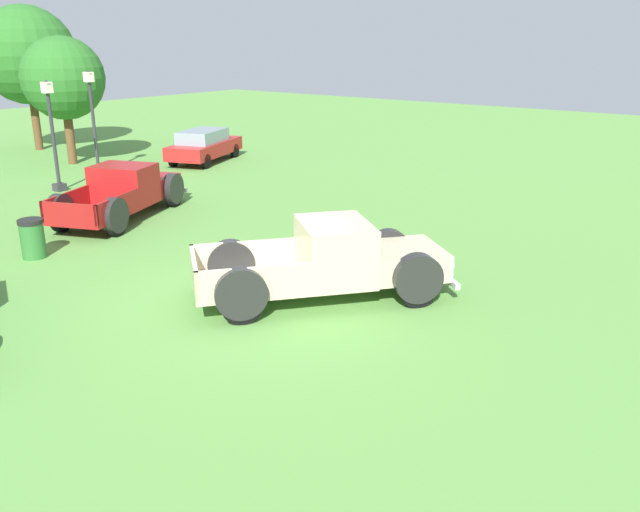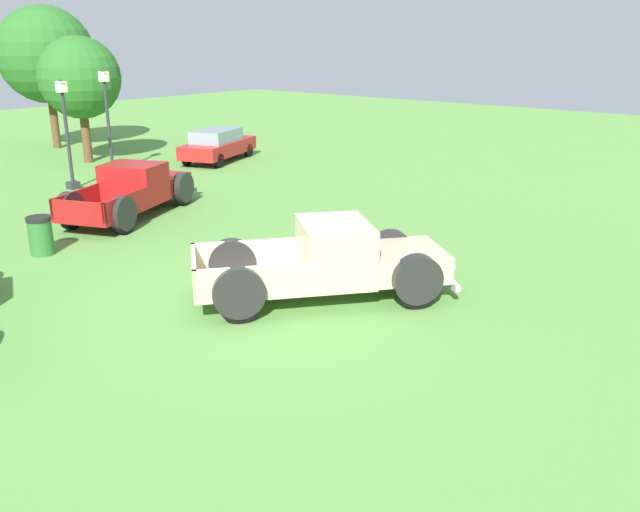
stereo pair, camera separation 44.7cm
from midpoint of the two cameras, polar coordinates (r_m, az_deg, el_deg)
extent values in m
plane|color=#5B9342|center=(13.34, -4.37, -3.86)|extent=(80.00, 80.00, 0.00)
cube|color=#C6B793|center=(13.65, 8.17, -0.45)|extent=(2.19, 2.19, 0.57)
cube|color=silver|center=(13.92, 11.25, -0.24)|extent=(0.94, 1.13, 0.48)
sphere|color=silver|center=(14.46, 10.26, 0.64)|extent=(0.21, 0.21, 0.21)
sphere|color=silver|center=(13.36, 12.18, -0.97)|extent=(0.21, 0.21, 0.21)
cube|color=#C6B793|center=(13.15, 2.29, 0.42)|extent=(2.12, 2.18, 1.18)
cube|color=#8C9EA8|center=(13.23, 4.95, 1.66)|extent=(0.97, 1.18, 0.52)
cube|color=#C6B793|center=(13.05, -5.23, -2.30)|extent=(2.76, 2.70, 0.10)
cube|color=#C6B793|center=(13.71, -5.65, 0.20)|extent=(1.73, 1.43, 0.57)
cube|color=#C6B793|center=(12.17, -4.86, -2.17)|extent=(1.73, 1.43, 0.57)
cube|color=#C6B793|center=(12.88, -9.88, -1.21)|extent=(1.15, 1.39, 0.57)
cylinder|color=black|center=(14.51, 7.01, -0.42)|extent=(0.75, 0.67, 0.78)
cylinder|color=#B7B7BC|center=(14.52, 6.99, -0.41)|extent=(0.40, 0.39, 0.31)
cylinder|color=black|center=(14.45, 7.04, 0.32)|extent=(0.95, 0.85, 0.99)
cylinder|color=black|center=(12.98, 9.36, -2.84)|extent=(0.75, 0.67, 0.78)
cylinder|color=#B7B7BC|center=(12.97, 9.38, -2.86)|extent=(0.40, 0.39, 0.31)
cylinder|color=black|center=(12.91, 9.41, -2.03)|extent=(0.95, 0.85, 0.99)
cylinder|color=black|center=(13.86, -6.68, -1.33)|extent=(0.75, 0.67, 0.78)
cylinder|color=#B7B7BC|center=(13.87, -6.68, -1.31)|extent=(0.40, 0.39, 0.31)
cylinder|color=black|center=(13.79, -6.71, -0.55)|extent=(0.95, 0.85, 0.99)
cylinder|color=black|center=(12.25, -5.98, -4.02)|extent=(0.75, 0.67, 0.78)
cylinder|color=#B7B7BC|center=(12.24, -5.98, -4.03)|extent=(0.40, 0.39, 0.31)
cylinder|color=black|center=(12.18, -6.01, -3.16)|extent=(0.95, 0.85, 0.99)
cube|color=silver|center=(14.04, 11.33, -1.47)|extent=(1.26, 1.52, 0.12)
cube|color=maroon|center=(21.48, -13.19, 6.15)|extent=(1.96, 1.97, 0.55)
cube|color=silver|center=(22.13, -12.21, 6.58)|extent=(0.58, 1.28, 0.46)
sphere|color=silver|center=(22.41, -13.60, 6.69)|extent=(0.20, 0.20, 0.20)
sphere|color=silver|center=(21.82, -10.84, 6.57)|extent=(0.20, 0.20, 0.20)
cube|color=maroon|center=(20.26, -15.20, 6.13)|extent=(1.83, 2.03, 1.14)
cube|color=#8C9EA8|center=(20.71, -14.38, 7.17)|extent=(0.59, 1.34, 0.50)
cube|color=maroon|center=(19.00, -17.73, 3.49)|extent=(2.57, 2.34, 0.10)
cube|color=maroon|center=(19.38, -19.76, 4.55)|extent=(1.96, 0.88, 0.55)
cube|color=maroon|center=(18.49, -15.79, 4.31)|extent=(1.96, 0.88, 0.55)
cube|color=maroon|center=(18.14, -19.59, 3.66)|extent=(0.71, 1.57, 0.55)
cylinder|color=black|center=(21.96, -15.04, 5.54)|extent=(0.78, 0.49, 0.76)
cylinder|color=#B7B7BC|center=(21.97, -15.06, 5.54)|extent=(0.37, 0.34, 0.30)
cylinder|color=black|center=(21.92, -15.08, 6.03)|extent=(0.99, 0.62, 0.95)
cylinder|color=black|center=(21.14, -11.17, 5.34)|extent=(0.78, 0.49, 0.76)
cylinder|color=#B7B7BC|center=(21.13, -11.14, 5.34)|extent=(0.37, 0.34, 0.30)
cylinder|color=black|center=(21.10, -11.20, 5.84)|extent=(0.99, 0.62, 0.95)
cylinder|color=black|center=(19.30, -20.18, 3.30)|extent=(0.78, 0.49, 0.76)
cylinder|color=#B7B7BC|center=(19.31, -20.20, 3.30)|extent=(0.37, 0.34, 0.30)
cylinder|color=black|center=(19.26, -20.24, 3.85)|extent=(0.99, 0.62, 0.95)
cylinder|color=black|center=(18.36, -15.99, 2.99)|extent=(0.78, 0.49, 0.76)
cylinder|color=#B7B7BC|center=(18.35, -15.96, 2.98)|extent=(0.37, 0.34, 0.30)
cylinder|color=black|center=(18.31, -16.04, 3.56)|extent=(0.99, 0.62, 0.95)
cube|color=silver|center=(22.23, -12.11, 5.81)|extent=(0.79, 1.71, 0.12)
cube|color=#B21E1E|center=(28.65, -8.36, 9.28)|extent=(4.38, 2.95, 0.55)
cube|color=#7F939E|center=(28.45, -8.54, 10.28)|extent=(2.61, 2.09, 0.51)
cylinder|color=black|center=(30.23, -8.37, 9.22)|extent=(0.62, 0.38, 0.59)
cylinder|color=black|center=(29.58, -5.80, 9.12)|extent=(0.62, 0.38, 0.59)
cylinder|color=black|center=(27.86, -11.01, 8.30)|extent=(0.62, 0.38, 0.59)
cylinder|color=black|center=(27.15, -8.29, 8.18)|extent=(0.62, 0.38, 0.59)
cube|color=#2D2D33|center=(26.95, -17.05, 7.13)|extent=(0.36, 0.36, 0.25)
cylinder|color=#2D2D33|center=(26.69, -17.40, 10.78)|extent=(0.12, 0.12, 3.22)
cube|color=#F2EACC|center=(26.54, -17.78, 14.60)|extent=(0.28, 0.28, 0.36)
cone|color=#2D2D33|center=(26.53, -17.82, 14.98)|extent=(0.32, 0.32, 0.14)
cube|color=#2D2D33|center=(24.60, -20.12, 5.78)|extent=(0.36, 0.36, 0.25)
cylinder|color=#2D2D33|center=(24.32, -20.55, 9.56)|extent=(0.12, 0.12, 3.04)
cube|color=#F2EACC|center=(24.15, -21.01, 13.54)|extent=(0.28, 0.28, 0.36)
cone|color=#2D2D33|center=(24.14, -21.06, 13.97)|extent=(0.32, 0.32, 0.14)
cylinder|color=#2D6B2D|center=(17.25, -22.35, 1.48)|extent=(0.56, 0.56, 0.85)
cylinder|color=black|center=(17.13, -22.54, 3.00)|extent=(0.59, 0.59, 0.10)
cylinder|color=brown|center=(34.04, -21.69, 10.89)|extent=(0.36, 0.36, 2.63)
sphere|color=#286623|center=(33.84, -22.30, 15.84)|extent=(4.37, 4.37, 4.37)
cylinder|color=brown|center=(29.61, -19.21, 9.83)|extent=(0.36, 0.36, 2.24)
sphere|color=#286623|center=(29.39, -19.70, 14.36)|extent=(3.31, 3.31, 3.31)
camera|label=1|loc=(0.22, -89.02, 0.33)|focal=36.92mm
camera|label=2|loc=(0.22, 90.98, -0.33)|focal=36.92mm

